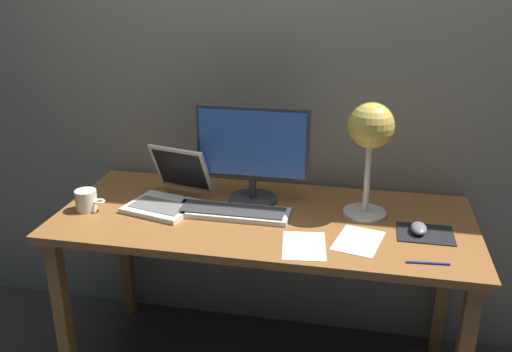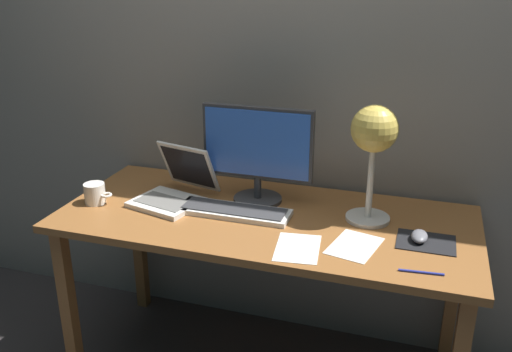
% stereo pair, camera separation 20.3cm
% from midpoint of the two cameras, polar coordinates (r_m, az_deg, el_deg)
% --- Properties ---
extents(back_wall, '(4.80, 0.06, 2.60)m').
position_cam_midpoint_polar(back_wall, '(2.35, 0.25, 12.48)').
color(back_wall, gray).
rests_on(back_wall, ground).
extents(desk, '(1.60, 0.70, 0.74)m').
position_cam_midpoint_polar(desk, '(2.17, -1.86, -6.03)').
color(desk, '#935B2D').
rests_on(desk, ground).
extents(monitor, '(0.45, 0.20, 0.40)m').
position_cam_midpoint_polar(monitor, '(2.19, -3.01, 2.62)').
color(monitor, '#38383A').
rests_on(monitor, desk).
extents(keyboard_main, '(0.44, 0.14, 0.03)m').
position_cam_midpoint_polar(keyboard_main, '(2.14, -5.14, -3.79)').
color(keyboard_main, silver).
rests_on(keyboard_main, desk).
extents(laptop, '(0.32, 0.36, 0.22)m').
position_cam_midpoint_polar(laptop, '(2.27, -11.33, -1.32)').
color(laptop, silver).
rests_on(laptop, desk).
extents(desk_lamp, '(0.17, 0.17, 0.45)m').
position_cam_midpoint_polar(desk_lamp, '(2.05, 9.02, 4.28)').
color(desk_lamp, beige).
rests_on(desk_lamp, desk).
extents(mousepad, '(0.20, 0.16, 0.00)m').
position_cam_midpoint_polar(mousepad, '(2.06, 14.42, -5.86)').
color(mousepad, black).
rests_on(mousepad, desk).
extents(mouse, '(0.06, 0.10, 0.03)m').
position_cam_midpoint_polar(mouse, '(2.05, 13.78, -5.33)').
color(mouse, slate).
rests_on(mouse, mousepad).
extents(coffee_mug, '(0.12, 0.08, 0.08)m').
position_cam_midpoint_polar(coffee_mug, '(2.30, -19.54, -2.45)').
color(coffee_mug, white).
rests_on(coffee_mug, desk).
extents(paper_sheet_near_mouse, '(0.19, 0.24, 0.00)m').
position_cam_midpoint_polar(paper_sheet_near_mouse, '(1.96, 7.63, -6.72)').
color(paper_sheet_near_mouse, white).
rests_on(paper_sheet_near_mouse, desk).
extents(paper_sheet_by_keyboard, '(0.17, 0.23, 0.00)m').
position_cam_midpoint_polar(paper_sheet_by_keyboard, '(1.92, 1.94, -7.28)').
color(paper_sheet_by_keyboard, white).
rests_on(paper_sheet_by_keyboard, desk).
extents(pen, '(0.14, 0.02, 0.01)m').
position_cam_midpoint_polar(pen, '(1.86, 14.39, -8.78)').
color(pen, '#2633A5').
rests_on(pen, desk).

